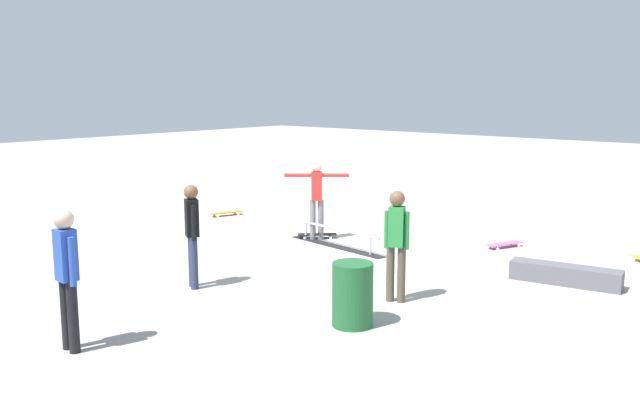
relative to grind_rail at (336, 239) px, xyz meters
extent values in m
plane|color=#ADA89E|center=(-0.29, 0.30, -0.16)|extent=(60.00, 60.00, 0.00)
cube|color=black|center=(0.00, 0.00, -0.16)|extent=(2.49, 0.57, 0.01)
cylinder|color=#B7B7BC|center=(-0.92, 0.13, 0.01)|extent=(0.04, 0.04, 0.36)
cylinder|color=#B7B7BC|center=(0.92, -0.13, 0.01)|extent=(0.04, 0.04, 0.36)
cylinder|color=#B7B7BC|center=(0.00, 0.00, 0.19)|extent=(2.30, 0.36, 0.05)
cube|color=#595960|center=(-4.40, -0.38, -0.01)|extent=(1.74, 0.64, 0.31)
cylinder|color=slate|center=(0.77, -0.17, 0.25)|extent=(0.17, 0.17, 0.83)
cylinder|color=slate|center=(0.64, -0.28, 0.25)|extent=(0.17, 0.17, 0.83)
cube|color=red|center=(0.70, -0.23, 0.96)|extent=(0.29, 0.28, 0.59)
sphere|color=beige|center=(0.70, -0.23, 1.36)|extent=(0.22, 0.22, 0.22)
cylinder|color=red|center=(1.00, 0.02, 1.18)|extent=(0.47, 0.41, 0.08)
cylinder|color=red|center=(0.41, -0.47, 1.18)|extent=(0.47, 0.41, 0.08)
cube|color=black|center=(0.79, -0.34, -0.08)|extent=(0.72, 0.69, 0.02)
cylinder|color=white|center=(0.67, -0.61, -0.14)|extent=(0.06, 0.06, 0.05)
cylinder|color=white|center=(0.51, -0.44, -0.14)|extent=(0.06, 0.06, 0.05)
cylinder|color=white|center=(1.06, -0.24, -0.14)|extent=(0.06, 0.06, 0.05)
cylinder|color=white|center=(0.91, -0.07, -0.14)|extent=(0.06, 0.06, 0.05)
cylinder|color=black|center=(-1.02, 6.20, 0.27)|extent=(0.13, 0.13, 0.87)
cylinder|color=black|center=(-0.84, 6.19, 0.27)|extent=(0.13, 0.13, 0.87)
cube|color=#2D51B7|center=(-0.93, 6.20, 1.02)|extent=(0.24, 0.21, 0.62)
sphere|color=beige|center=(-0.93, 6.20, 1.44)|extent=(0.24, 0.24, 0.24)
cylinder|color=#2D51B7|center=(-1.08, 6.21, 0.96)|extent=(0.08, 0.08, 0.58)
cylinder|color=#2D51B7|center=(-0.78, 6.19, 0.96)|extent=(0.08, 0.08, 0.58)
cylinder|color=#2D3351|center=(0.06, 3.55, 0.25)|extent=(0.16, 0.16, 0.83)
cylinder|color=#2D3351|center=(-0.09, 3.63, 0.25)|extent=(0.16, 0.16, 0.83)
cube|color=black|center=(-0.01, 3.59, 0.95)|extent=(0.28, 0.27, 0.58)
sphere|color=brown|center=(-0.01, 3.59, 1.36)|extent=(0.22, 0.22, 0.22)
cylinder|color=black|center=(0.11, 3.52, 0.90)|extent=(0.10, 0.10, 0.55)
cylinder|color=black|center=(-0.14, 3.66, 0.90)|extent=(0.10, 0.10, 0.55)
cylinder|color=brown|center=(-2.91, 2.09, 0.25)|extent=(0.16, 0.16, 0.83)
cylinder|color=brown|center=(-2.76, 2.15, 0.25)|extent=(0.16, 0.16, 0.83)
cube|color=#2D8C42|center=(-2.83, 2.12, 0.96)|extent=(0.27, 0.26, 0.59)
sphere|color=brown|center=(-2.83, 2.12, 1.37)|extent=(0.23, 0.23, 0.23)
cylinder|color=#2D8C42|center=(-2.97, 2.07, 0.91)|extent=(0.10, 0.10, 0.56)
cylinder|color=#2D8C42|center=(-2.70, 2.18, 0.91)|extent=(0.10, 0.10, 0.56)
cylinder|color=white|center=(-4.82, -2.58, -0.14)|extent=(0.06, 0.05, 0.05)
cube|color=#E05993|center=(-2.56, -2.09, -0.08)|extent=(0.48, 0.82, 0.02)
cylinder|color=white|center=(-2.57, -1.79, -0.14)|extent=(0.05, 0.06, 0.05)
cylinder|color=white|center=(-2.35, -1.88, -0.14)|extent=(0.05, 0.06, 0.05)
cylinder|color=white|center=(-2.77, -2.30, -0.14)|extent=(0.05, 0.06, 0.05)
cylinder|color=white|center=(-2.56, -2.38, -0.14)|extent=(0.05, 0.06, 0.05)
cube|color=orange|center=(4.10, -0.79, -0.08)|extent=(0.44, 0.82, 0.02)
cylinder|color=white|center=(4.12, -1.08, -0.14)|extent=(0.05, 0.06, 0.05)
cylinder|color=white|center=(3.91, -1.01, -0.14)|extent=(0.05, 0.06, 0.05)
cylinder|color=white|center=(4.30, -0.56, -0.14)|extent=(0.05, 0.06, 0.05)
cylinder|color=white|center=(4.08, -0.49, -0.14)|extent=(0.05, 0.06, 0.05)
cylinder|color=#1E592D|center=(-2.97, 3.33, 0.26)|extent=(0.54, 0.54, 0.85)
camera|label=1|loc=(-8.20, 10.16, 2.96)|focal=38.10mm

